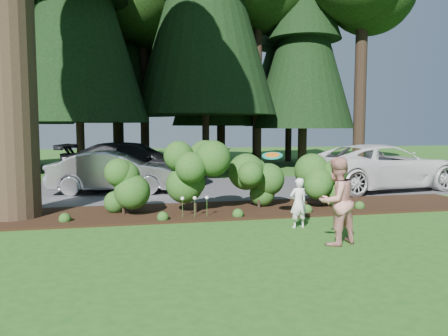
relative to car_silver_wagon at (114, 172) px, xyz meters
name	(u,v)px	position (x,y,z in m)	size (l,w,h in m)	color
ground	(229,244)	(2.37, -7.11, -0.73)	(80.00, 80.00, 0.00)	#1F4F16
mulch_bed	(201,211)	(2.37, -3.86, -0.70)	(16.00, 2.50, 0.05)	black
driveway	(182,189)	(2.37, 0.39, -0.71)	(22.00, 6.00, 0.03)	#38383A
shrub_row	(231,181)	(3.14, -3.97, 0.08)	(6.53, 1.60, 1.61)	#1D4C17
lily_cluster	(195,199)	(2.07, -4.71, -0.23)	(0.69, 0.09, 0.57)	#1D4C17
car_silver_wagon	(114,172)	(0.00, 0.00, 0.00)	(1.48, 4.25, 1.40)	#B8B8BD
car_white_suv	(381,167)	(9.33, -1.11, 0.10)	(2.67, 5.78, 1.61)	silver
car_dark_suv	(135,163)	(0.73, 2.11, 0.11)	(2.28, 5.61, 1.63)	black
child	(298,203)	(4.18, -6.10, -0.17)	(0.41, 0.27, 1.12)	white
adult	(336,201)	(4.36, -7.56, 0.11)	(0.81, 0.63, 1.67)	#B02417
frisbee	(272,156)	(3.66, -5.83, 0.87)	(0.47, 0.45, 0.18)	#188675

